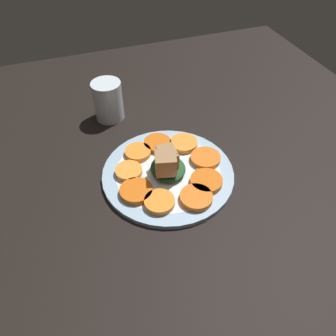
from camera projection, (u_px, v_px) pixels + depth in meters
table_slab at (168, 178)px, 67.96cm from camera, size 120.00×120.00×2.00cm
plate at (168, 173)px, 66.89cm from camera, size 26.76×26.76×1.05cm
carrot_slice_0 at (206, 181)px, 63.90cm from camera, size 6.34×6.34×1.05cm
carrot_slice_1 at (205, 158)px, 68.47cm from camera, size 6.28×6.28×1.05cm
carrot_slice_2 at (184, 143)px, 71.81cm from camera, size 6.03×6.03×1.05cm
carrot_slice_3 at (158, 143)px, 71.82cm from camera, size 6.05×6.05×1.05cm
carrot_slice_4 at (138, 152)px, 69.79cm from camera, size 5.56×5.56×1.05cm
carrot_slice_5 at (129, 171)px, 65.81cm from camera, size 5.46×5.46×1.05cm
carrot_slice_6 at (136, 191)px, 62.12cm from camera, size 6.32×6.32×1.05cm
carrot_slice_7 at (159, 202)px, 60.25cm from camera, size 5.71×5.71×1.05cm
carrot_slice_8 at (196, 197)px, 60.99cm from camera, size 6.19×6.19×1.05cm
center_pile at (168, 163)px, 64.49cm from camera, size 7.76×6.98×5.92cm
fork at (199, 169)px, 66.76cm from camera, size 19.41×7.35×0.40cm
water_glass at (108, 101)px, 78.01cm from camera, size 6.99×6.99×9.48cm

